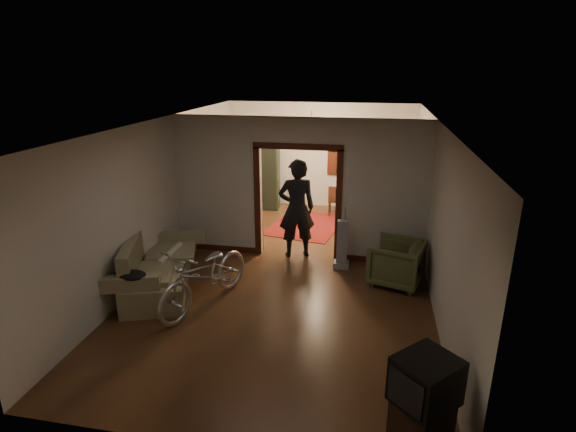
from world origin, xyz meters
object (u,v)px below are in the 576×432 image
(sofa, at_px, (157,262))
(locker, at_px, (262,176))
(desk, at_px, (365,201))
(bicycle, at_px, (205,275))
(armchair, at_px, (396,263))
(person, at_px, (297,209))

(sofa, relative_size, locker, 1.19)
(desk, bearing_deg, sofa, -111.76)
(bicycle, relative_size, armchair, 2.33)
(sofa, distance_m, locker, 4.92)
(person, relative_size, locker, 1.12)
(sofa, relative_size, bicycle, 1.04)
(sofa, xyz_separation_m, bicycle, (1.04, -0.43, 0.05))
(bicycle, xyz_separation_m, desk, (2.38, 5.24, -0.18))
(sofa, height_order, locker, locker)
(bicycle, height_order, locker, locker)
(bicycle, distance_m, locker, 5.31)
(sofa, distance_m, person, 2.86)
(bicycle, relative_size, desk, 2.12)
(bicycle, xyz_separation_m, armchair, (3.04, 1.37, -0.14))
(bicycle, relative_size, locker, 1.14)
(sofa, relative_size, desk, 2.21)
(sofa, bearing_deg, locker, 63.22)
(armchair, height_order, person, person)
(locker, bearing_deg, sofa, -103.71)
(bicycle, xyz_separation_m, locker, (-0.36, 5.29, 0.36))
(locker, bearing_deg, desk, -6.83)
(armchair, bearing_deg, desk, -153.63)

